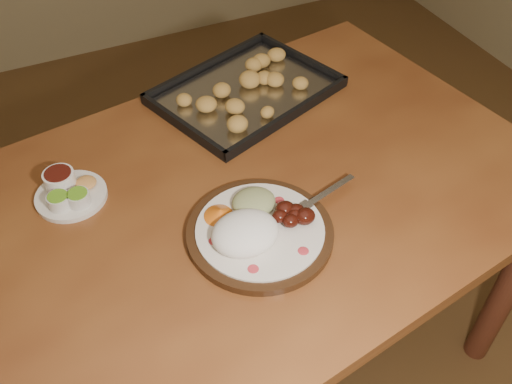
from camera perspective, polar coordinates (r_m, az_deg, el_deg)
name	(u,v)px	position (r m, az deg, el deg)	size (l,w,h in m)	color
ground	(223,367)	(1.86, -3.36, -17.07)	(4.00, 4.00, 0.00)	#51351C
dining_table	(222,232)	(1.31, -3.41, -3.98)	(1.63, 1.13, 0.75)	brown
dinner_plate	(257,228)	(1.16, 0.05, -3.64)	(0.40, 0.30, 0.07)	black
condiment_saucer	(68,191)	(1.30, -18.27, 0.09)	(0.15, 0.15, 0.05)	silver
baking_tray	(246,90)	(1.53, -1.04, 10.16)	(0.53, 0.46, 0.05)	black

